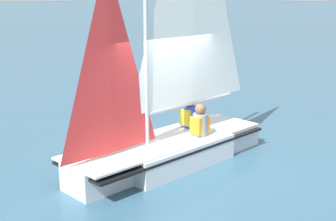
# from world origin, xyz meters

# --- Properties ---
(ground_plane) EXTENTS (260.00, 260.00, 0.00)m
(ground_plane) POSITION_xyz_m (0.00, 0.00, 0.00)
(ground_plane) COLOR #38607A
(sailboat_main) EXTENTS (1.50, 4.61, 6.17)m
(sailboat_main) POSITION_xyz_m (-0.00, 0.07, 0.90)
(sailboat_main) COLOR silver
(sailboat_main) RESTS_ON ground_plane
(sailor_helm) EXTENTS (0.31, 0.34, 1.16)m
(sailor_helm) POSITION_xyz_m (0.25, 0.66, 0.62)
(sailor_helm) COLOR black
(sailor_helm) RESTS_ON ground_plane
(sailor_crew) EXTENTS (0.31, 0.34, 1.16)m
(sailor_crew) POSITION_xyz_m (-0.35, 0.96, 0.63)
(sailor_crew) COLOR black
(sailor_crew) RESTS_ON ground_plane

